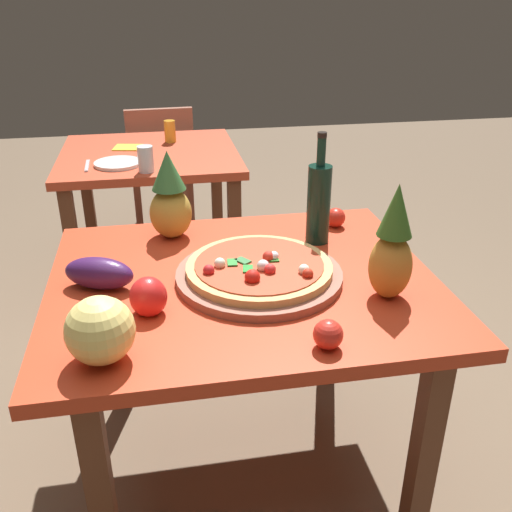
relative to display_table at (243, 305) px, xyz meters
name	(u,v)px	position (x,y,z in m)	size (l,w,h in m)	color
ground_plane	(245,465)	(0.00, 0.00, -0.65)	(10.00, 10.00, 0.00)	brown
display_table	(243,305)	(0.00, 0.00, 0.00)	(1.11, 0.93, 0.74)	brown
background_table	(151,173)	(-0.25, 1.43, -0.02)	(0.89, 0.86, 0.74)	brown
dining_chair	(161,164)	(-0.19, 2.08, -0.17)	(0.42, 0.42, 0.85)	#905644
pizza_board	(259,275)	(0.04, -0.02, 0.11)	(0.48, 0.48, 0.03)	#905644
pizza	(259,267)	(0.04, -0.02, 0.13)	(0.42, 0.42, 0.06)	tan
wine_bottle	(319,202)	(0.28, 0.21, 0.23)	(0.08, 0.08, 0.36)	black
pineapple_left	(392,248)	(0.37, -0.18, 0.24)	(0.12, 0.12, 0.32)	#BD8431
pineapple_right	(170,199)	(-0.19, 0.33, 0.22)	(0.14, 0.14, 0.29)	#B19337
melon	(100,330)	(-0.37, -0.34, 0.17)	(0.16, 0.16, 0.16)	#F0DC76
bell_pepper	(148,297)	(-0.27, -0.15, 0.14)	(0.10, 0.10, 0.11)	red
eggplant	(99,273)	(-0.40, 0.01, 0.14)	(0.20, 0.09, 0.09)	#3E1B4F
tomato_at_corner	(336,217)	(0.38, 0.32, 0.13)	(0.07, 0.07, 0.07)	red
tomato_near_board	(328,334)	(0.14, -0.38, 0.13)	(0.07, 0.07, 0.07)	red
drinking_glass_juice	(170,131)	(-0.14, 1.61, 0.15)	(0.06, 0.06, 0.11)	orange
drinking_glass_water	(146,159)	(-0.27, 1.09, 0.15)	(0.07, 0.07, 0.12)	silver
dinner_plate	(118,163)	(-0.40, 1.22, 0.10)	(0.22, 0.22, 0.02)	white
fork_utensil	(87,166)	(-0.54, 1.22, 0.10)	(0.02, 0.18, 0.01)	silver
knife_utensil	(148,163)	(-0.26, 1.22, 0.10)	(0.02, 0.18, 0.01)	silver
napkin_folded	(128,147)	(-0.36, 1.52, 0.10)	(0.14, 0.12, 0.01)	yellow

